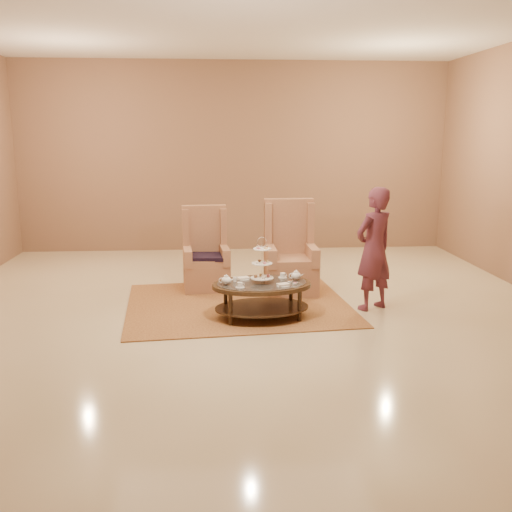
{
  "coord_description": "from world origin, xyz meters",
  "views": [
    {
      "loc": [
        -0.35,
        -6.8,
        2.18
      ],
      "look_at": [
        0.14,
        0.2,
        0.67
      ],
      "focal_mm": 40.0,
      "sensor_mm": 36.0,
      "label": 1
    }
  ],
  "objects": [
    {
      "name": "wall_back",
      "position": [
        0.0,
        4.0,
        1.75
      ],
      "size": [
        8.0,
        0.04,
        3.5
      ],
      "primitive_type": "cube",
      "color": "#855F49",
      "rests_on": "ground"
    },
    {
      "name": "armchair_left",
      "position": [
        -0.51,
        1.2,
        0.4
      ],
      "size": [
        0.69,
        0.71,
        1.18
      ],
      "rotation": [
        0.0,
        0.0,
        0.09
      ],
      "color": "#A7704E",
      "rests_on": "ground"
    },
    {
      "name": "ground",
      "position": [
        0.0,
        0.0,
        0.0
      ],
      "size": [
        8.0,
        8.0,
        0.0
      ],
      "primitive_type": "plane",
      "color": "beige",
      "rests_on": "ground"
    },
    {
      "name": "armchair_right",
      "position": [
        0.67,
        0.93,
        0.43
      ],
      "size": [
        0.7,
        0.72,
        1.29
      ],
      "rotation": [
        0.0,
        0.0,
        0.0
      ],
      "color": "#A7704E",
      "rests_on": "ground"
    },
    {
      "name": "person",
      "position": [
        1.61,
        0.03,
        0.78
      ],
      "size": [
        0.68,
        0.61,
        1.55
      ],
      "rotation": [
        0.0,
        0.0,
        3.67
      ],
      "color": "#5A2635",
      "rests_on": "ground"
    },
    {
      "name": "rug",
      "position": [
        -0.08,
        0.32,
        0.01
      ],
      "size": [
        3.03,
        2.6,
        0.02
      ],
      "rotation": [
        0.0,
        0.0,
        0.09
      ],
      "color": "#AC783D",
      "rests_on": "ground"
    },
    {
      "name": "ceiling",
      "position": [
        0.0,
        0.0,
        0.0
      ],
      "size": [
        8.0,
        8.0,
        0.02
      ],
      "primitive_type": "cube",
      "color": "silver",
      "rests_on": "ground"
    },
    {
      "name": "tea_table",
      "position": [
        0.18,
        -0.26,
        0.36
      ],
      "size": [
        1.28,
        0.95,
        1.0
      ],
      "rotation": [
        0.0,
        0.0,
        0.11
      ],
      "color": "black",
      "rests_on": "ground"
    }
  ]
}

